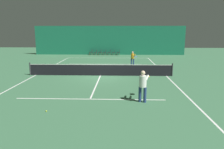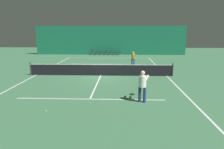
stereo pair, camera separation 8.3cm
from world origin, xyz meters
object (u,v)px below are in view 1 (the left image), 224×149
object	(u,v)px
player_near	(143,84)
courtside_chair_5	(114,52)
tennis_net	(100,70)
courtside_chair_4	(110,52)
player_far	(133,57)
courtside_chair_6	(119,52)
courtside_chair_2	(100,52)
courtside_chair_3	(105,52)
courtside_chair_0	(91,52)
courtside_chair_1	(96,52)
tennis_ball	(46,111)

from	to	relation	value
player_near	courtside_chair_5	world-z (taller)	player_near
tennis_net	courtside_chair_4	distance (m)	15.42
player_far	courtside_chair_6	distance (m)	10.07
courtside_chair_2	courtside_chair_3	distance (m)	0.70
tennis_net	courtside_chair_3	world-z (taller)	tennis_net
courtside_chair_0	courtside_chair_1	xyz separation A→B (m)	(0.70, 0.00, 0.00)
player_near	tennis_ball	world-z (taller)	player_near
courtside_chair_4	courtside_chair_5	xyz separation A→B (m)	(0.70, 0.00, 0.00)
courtside_chair_5	tennis_ball	xyz separation A→B (m)	(-2.54, -23.78, -0.45)
tennis_net	tennis_ball	world-z (taller)	tennis_net
courtside_chair_2	courtside_chair_3	xyz separation A→B (m)	(0.70, 0.00, 0.00)
tennis_net	courtside_chair_4	xyz separation A→B (m)	(0.05, 15.42, -0.03)
player_near	courtside_chair_2	xyz separation A→B (m)	(-4.19, 22.17, -0.50)
courtside_chair_0	courtside_chair_6	size ratio (longest dim) A/B	1.00
courtside_chair_3	player_near	bearing A→B (deg)	8.93
courtside_chair_6	courtside_chair_5	bearing A→B (deg)	-90.00
player_near	courtside_chair_5	xyz separation A→B (m)	(-2.08, 22.17, -0.50)
courtside_chair_2	courtside_chair_4	size ratio (longest dim) A/B	1.00
tennis_net	courtside_chair_3	size ratio (longest dim) A/B	14.29
courtside_chair_0	courtside_chair_6	bearing A→B (deg)	90.00
courtside_chair_0	courtside_chair_3	bearing A→B (deg)	90.00
courtside_chair_3	courtside_chair_4	size ratio (longest dim) A/B	1.00
courtside_chair_4	courtside_chair_6	world-z (taller)	same
tennis_net	courtside_chair_6	bearing A→B (deg)	84.64
courtside_chair_0	tennis_ball	xyz separation A→B (m)	(0.96, -23.78, -0.45)
courtside_chair_6	tennis_ball	world-z (taller)	courtside_chair_6
tennis_net	tennis_ball	size ratio (longest dim) A/B	181.82
courtside_chair_0	tennis_ball	size ratio (longest dim) A/B	12.73
courtside_chair_2	courtside_chair_6	xyz separation A→B (m)	(2.80, 0.00, 0.00)
courtside_chair_3	courtside_chair_5	bearing A→B (deg)	90.00
player_near	courtside_chair_4	size ratio (longest dim) A/B	2.01
tennis_ball	courtside_chair_6	bearing A→B (deg)	82.24
tennis_net	courtside_chair_0	size ratio (longest dim) A/B	14.29
player_near	courtside_chair_4	xyz separation A→B (m)	(-2.78, 22.17, -0.50)
player_far	courtside_chair_0	distance (m)	11.50
player_near	tennis_net	bearing A→B (deg)	42.24
courtside_chair_5	courtside_chair_6	xyz separation A→B (m)	(0.70, 0.00, 0.00)
courtside_chair_0	player_near	bearing A→B (deg)	14.14
player_far	courtside_chair_5	world-z (taller)	player_far
courtside_chair_1	tennis_ball	size ratio (longest dim) A/B	12.73
courtside_chair_6	courtside_chair_0	bearing A→B (deg)	-90.00
player_near	courtside_chair_1	xyz separation A→B (m)	(-4.89, 22.17, -0.50)
courtside_chair_1	courtside_chair_6	bearing A→B (deg)	90.00
courtside_chair_0	courtside_chair_5	distance (m)	3.50
player_near	courtside_chair_6	distance (m)	22.21
tennis_net	courtside_chair_6	size ratio (longest dim) A/B	14.29
tennis_net	player_far	distance (m)	6.26
player_near	courtside_chair_2	bearing A→B (deg)	30.15
player_far	courtside_chair_1	xyz separation A→B (m)	(-5.05, 9.94, -0.39)
player_near	courtside_chair_6	size ratio (longest dim) A/B	2.01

